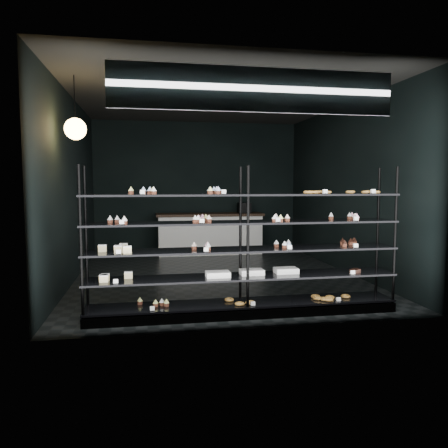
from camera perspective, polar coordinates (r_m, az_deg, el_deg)
The scene contains 5 objects.
room at distance 7.94m, azimuth -1.08°, elevation 4.64°, with size 5.01×6.01×3.20m.
display_shelf at distance 5.62m, azimuth 2.31°, elevation -5.59°, with size 4.00×0.50×1.91m.
signage at distance 5.18m, azimuth 4.15°, elevation 17.08°, with size 3.30×0.05×0.50m.
pendant_lamp at distance 6.54m, azimuth -18.84°, elevation 11.69°, with size 0.30×0.30×0.88m.
service_counter at distance 10.52m, azimuth -1.80°, elevation -1.19°, with size 2.56×0.65×1.23m.
Camera 1 is at (-1.23, -7.85, 1.69)m, focal length 35.00 mm.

